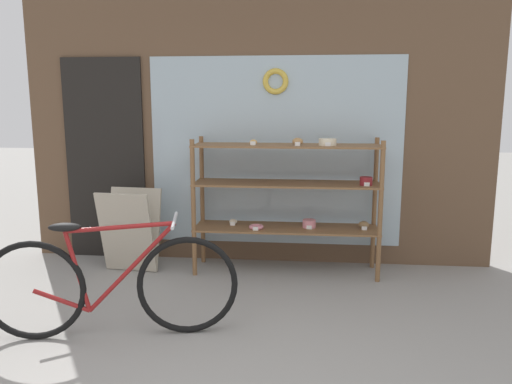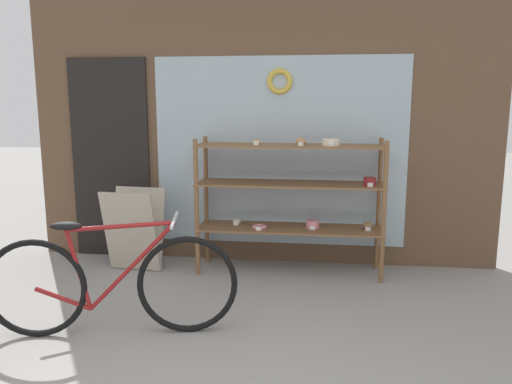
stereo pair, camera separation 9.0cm
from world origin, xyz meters
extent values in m
cube|color=brown|center=(0.00, 2.81, 1.54)|extent=(4.77, 0.08, 3.09)
cube|color=#A3B7C1|center=(0.20, 2.76, 1.15)|extent=(2.54, 0.02, 1.90)
cube|color=black|center=(-1.59, 2.76, 1.05)|extent=(0.84, 0.03, 2.10)
torus|color=gold|center=(0.20, 2.74, 1.85)|extent=(0.26, 0.06, 0.26)
cylinder|color=brown|center=(-0.54, 2.24, 0.66)|extent=(0.04, 0.04, 1.31)
cylinder|color=brown|center=(1.20, 2.24, 0.66)|extent=(0.04, 0.04, 1.31)
cylinder|color=brown|center=(-0.54, 2.65, 0.66)|extent=(0.04, 0.04, 1.31)
cylinder|color=brown|center=(1.20, 2.65, 0.66)|extent=(0.04, 0.04, 1.31)
cube|color=brown|center=(0.33, 2.45, 0.44)|extent=(1.78, 0.45, 0.02)
cube|color=brown|center=(0.33, 2.45, 0.88)|extent=(1.78, 0.45, 0.02)
cube|color=brown|center=(0.33, 2.45, 1.24)|extent=(1.78, 0.45, 0.02)
ellipsoid|color=tan|center=(0.02, 2.40, 1.28)|extent=(0.07, 0.06, 0.05)
cube|color=white|center=(0.02, 2.35, 1.27)|extent=(0.05, 0.00, 0.04)
ellipsoid|color=#AD7F4C|center=(0.43, 2.38, 1.29)|extent=(0.10, 0.09, 0.07)
cube|color=white|center=(0.43, 2.33, 1.27)|extent=(0.05, 0.00, 0.04)
ellipsoid|color=brown|center=(1.08, 2.47, 0.48)|extent=(0.10, 0.09, 0.07)
cube|color=white|center=(1.08, 2.41, 0.47)|extent=(0.05, 0.00, 0.04)
ellipsoid|color=beige|center=(-0.20, 2.51, 0.47)|extent=(0.08, 0.07, 0.06)
cube|color=white|center=(-0.20, 2.46, 0.47)|extent=(0.05, 0.00, 0.04)
cylinder|color=beige|center=(0.71, 2.41, 1.28)|extent=(0.16, 0.16, 0.06)
cube|color=white|center=(0.71, 2.32, 1.27)|extent=(0.05, 0.00, 0.04)
torus|color=pink|center=(0.05, 2.37, 0.46)|extent=(0.14, 0.14, 0.03)
cube|color=white|center=(0.05, 2.29, 0.47)|extent=(0.05, 0.00, 0.04)
cylinder|color=maroon|center=(1.07, 2.38, 0.92)|extent=(0.12, 0.12, 0.08)
cube|color=white|center=(1.07, 2.31, 0.90)|extent=(0.05, 0.00, 0.04)
cylinder|color=pink|center=(0.55, 2.46, 0.49)|extent=(0.13, 0.13, 0.08)
cube|color=white|center=(0.55, 2.39, 0.47)|extent=(0.05, 0.00, 0.04)
torus|color=black|center=(-1.35, 0.83, 0.36)|extent=(0.71, 0.19, 0.72)
torus|color=black|center=(-0.31, 1.04, 0.36)|extent=(0.71, 0.19, 0.72)
cylinder|color=maroon|center=(-0.69, 0.96, 0.51)|extent=(0.63, 0.16, 0.64)
cylinder|color=maroon|center=(-0.75, 0.95, 0.80)|extent=(0.74, 0.18, 0.07)
cylinder|color=maroon|center=(-1.05, 0.89, 0.49)|extent=(0.17, 0.06, 0.59)
cylinder|color=maroon|center=(-1.17, 0.86, 0.28)|extent=(0.38, 0.11, 0.19)
ellipsoid|color=black|center=(-1.12, 0.87, 0.81)|extent=(0.23, 0.13, 0.06)
cylinder|color=#B2B2B7|center=(-0.39, 1.02, 0.84)|extent=(0.12, 0.46, 0.02)
cube|color=#B2A893|center=(-1.20, 2.22, 0.41)|extent=(0.55, 0.25, 0.80)
cube|color=#B2A893|center=(-1.18, 2.40, 0.41)|extent=(0.55, 0.25, 0.80)
camera|label=1|loc=(0.52, -2.28, 1.65)|focal=35.00mm
camera|label=2|loc=(0.61, -2.27, 1.65)|focal=35.00mm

